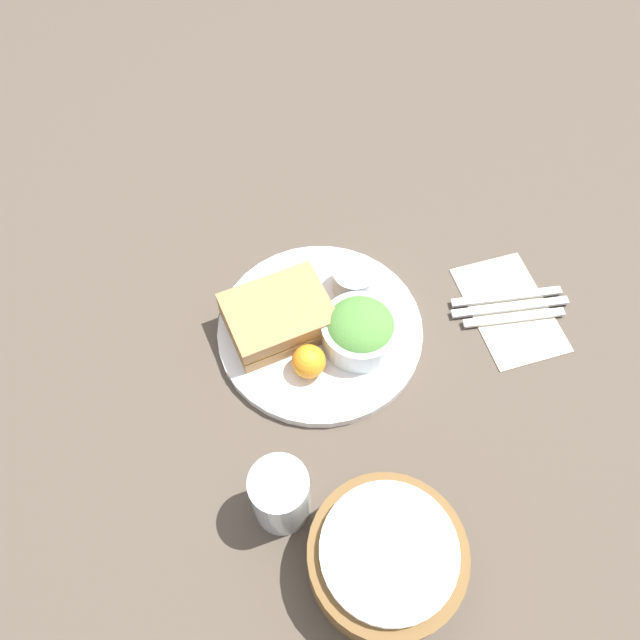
{
  "coord_description": "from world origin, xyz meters",
  "views": [
    {
      "loc": [
        0.12,
        0.42,
        0.76
      ],
      "look_at": [
        0.0,
        0.0,
        0.03
      ],
      "focal_mm": 35.0,
      "sensor_mm": 36.0,
      "label": 1
    }
  ],
  "objects": [
    {
      "name": "ground_plane",
      "position": [
        0.0,
        0.0,
        0.0
      ],
      "size": [
        4.0,
        4.0,
        0.0
      ],
      "primitive_type": "plane",
      "color": "#4C4238"
    },
    {
      "name": "plate",
      "position": [
        0.0,
        0.0,
        0.01
      ],
      "size": [
        0.29,
        0.29,
        0.01
      ],
      "primitive_type": "cylinder",
      "color": "silver",
      "rests_on": "ground_plane"
    },
    {
      "name": "sandwich",
      "position": [
        0.05,
        -0.02,
        0.04
      ],
      "size": [
        0.15,
        0.12,
        0.05
      ],
      "color": "#A37A4C",
      "rests_on": "plate"
    },
    {
      "name": "salad_bowl",
      "position": [
        -0.05,
        0.03,
        0.04
      ],
      "size": [
        0.11,
        0.11,
        0.06
      ],
      "color": "silver",
      "rests_on": "plate"
    },
    {
      "name": "dressing_cup",
      "position": [
        -0.07,
        -0.05,
        0.04
      ],
      "size": [
        0.06,
        0.06,
        0.04
      ],
      "primitive_type": "cylinder",
      "color": "#B7B7BC",
      "rests_on": "plate"
    },
    {
      "name": "orange_wedge",
      "position": [
        0.03,
        0.06,
        0.04
      ],
      "size": [
        0.05,
        0.05,
        0.05
      ],
      "primitive_type": "sphere",
      "color": "orange",
      "rests_on": "plate"
    },
    {
      "name": "drink_glass",
      "position": [
        0.11,
        0.22,
        0.05
      ],
      "size": [
        0.07,
        0.07,
        0.1
      ],
      "primitive_type": "cylinder",
      "color": "silver",
      "rests_on": "ground_plane"
    },
    {
      "name": "bread_basket",
      "position": [
        0.02,
        0.32,
        0.04
      ],
      "size": [
        0.17,
        0.17,
        0.08
      ],
      "color": "brown",
      "rests_on": "ground_plane"
    },
    {
      "name": "napkin",
      "position": [
        -0.27,
        0.04,
        0.0
      ],
      "size": [
        0.11,
        0.18,
        0.0
      ],
      "primitive_type": "cube",
      "color": "beige",
      "rests_on": "ground_plane"
    },
    {
      "name": "fork",
      "position": [
        -0.27,
        0.02,
        0.01
      ],
      "size": [
        0.16,
        0.04,
        0.01
      ],
      "primitive_type": "cube",
      "rotation": [
        0.0,
        0.0,
        2.99
      ],
      "color": "silver",
      "rests_on": "napkin"
    },
    {
      "name": "knife",
      "position": [
        -0.27,
        0.04,
        0.01
      ],
      "size": [
        0.17,
        0.04,
        0.01
      ],
      "primitive_type": "cube",
      "rotation": [
        0.0,
        0.0,
        2.99
      ],
      "color": "silver",
      "rests_on": "napkin"
    },
    {
      "name": "spoon",
      "position": [
        -0.27,
        0.06,
        0.01
      ],
      "size": [
        0.15,
        0.03,
        0.01
      ],
      "primitive_type": "cube",
      "rotation": [
        0.0,
        0.0,
        2.99
      ],
      "color": "silver",
      "rests_on": "napkin"
    }
  ]
}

